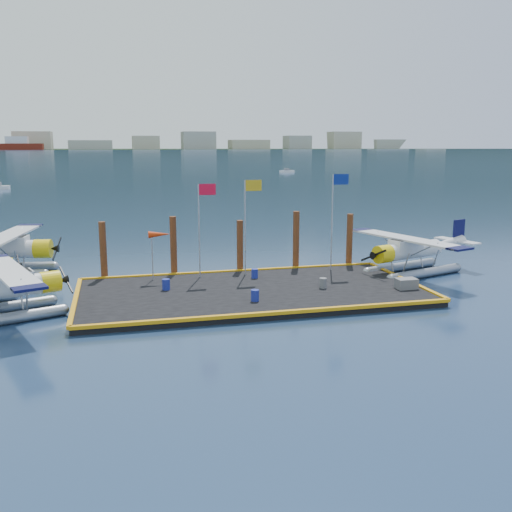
{
  "coord_description": "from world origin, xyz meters",
  "views": [
    {
      "loc": [
        -7.63,
        -31.88,
        8.89
      ],
      "look_at": [
        0.78,
        2.0,
        1.99
      ],
      "focal_mm": 40.0,
      "sensor_mm": 36.0,
      "label": 1
    }
  ],
  "objects": [
    {
      "name": "ground",
      "position": [
        0.0,
        0.0,
        0.0
      ],
      "size": [
        4000.0,
        4000.0,
        0.0
      ],
      "primitive_type": "plane",
      "color": "navy",
      "rests_on": "ground"
    },
    {
      "name": "dock",
      "position": [
        0.0,
        0.0,
        0.2
      ],
      "size": [
        20.0,
        10.0,
        0.4
      ],
      "primitive_type": "cube",
      "color": "black",
      "rests_on": "ground"
    },
    {
      "name": "dock_bumpers",
      "position": [
        0.0,
        0.0,
        0.49
      ],
      "size": [
        20.25,
        10.25,
        0.18
      ],
      "primitive_type": null,
      "color": "orange",
      "rests_on": "dock"
    },
    {
      "name": "far_backdrop",
      "position": [
        239.91,
        1737.52,
        9.45
      ],
      "size": [
        3050.0,
        2050.0,
        810.0
      ],
      "color": "black",
      "rests_on": "ground"
    },
    {
      "name": "seaplane_a",
      "position": [
        -13.41,
        -1.32,
        1.46
      ],
      "size": [
        8.79,
        9.33,
        3.36
      ],
      "rotation": [
        0.0,
        0.0,
        -1.22
      ],
      "color": "gray",
      "rests_on": "ground"
    },
    {
      "name": "seaplane_c",
      "position": [
        -15.17,
        9.22,
        1.64
      ],
      "size": [
        9.72,
        10.66,
        3.77
      ],
      "rotation": [
        0.0,
        0.0,
        -1.73
      ],
      "color": "gray",
      "rests_on": "ground"
    },
    {
      "name": "seaplane_d",
      "position": [
        11.81,
        2.75,
        1.52
      ],
      "size": [
        9.14,
        9.78,
        3.5
      ],
      "rotation": [
        0.0,
        0.0,
        1.88
      ],
      "color": "gray",
      "rests_on": "ground"
    },
    {
      "name": "drum_0",
      "position": [
        -4.92,
        1.09,
        0.72
      ],
      "size": [
        0.46,
        0.46,
        0.64
      ],
      "primitive_type": "cylinder",
      "color": "navy",
      "rests_on": "dock"
    },
    {
      "name": "drum_1",
      "position": [
        -0.41,
        -2.56,
        0.71
      ],
      "size": [
        0.44,
        0.44,
        0.63
      ],
      "primitive_type": "cylinder",
      "color": "navy",
      "rests_on": "dock"
    },
    {
      "name": "drum_2",
      "position": [
        4.22,
        -0.75,
        0.7
      ],
      "size": [
        0.43,
        0.43,
        0.6
      ],
      "primitive_type": "cylinder",
      "color": "#5B5C61",
      "rests_on": "dock"
    },
    {
      "name": "drum_5",
      "position": [
        0.88,
        2.74,
        0.7
      ],
      "size": [
        0.42,
        0.42,
        0.6
      ],
      "primitive_type": "cylinder",
      "color": "navy",
      "rests_on": "dock"
    },
    {
      "name": "crate",
      "position": [
        9.0,
        -2.07,
        0.7
      ],
      "size": [
        1.22,
        0.81,
        0.61
      ],
      "primitive_type": "cube",
      "color": "#5B5C61",
      "rests_on": "dock"
    },
    {
      "name": "flagpole_red",
      "position": [
        -2.29,
        3.8,
        4.4
      ],
      "size": [
        1.14,
        0.08,
        6.0
      ],
      "color": "#9B9CA3",
      "rests_on": "dock"
    },
    {
      "name": "flagpole_yellow",
      "position": [
        0.7,
        3.8,
        4.51
      ],
      "size": [
        1.14,
        0.08,
        6.2
      ],
      "color": "#9B9CA3",
      "rests_on": "dock"
    },
    {
      "name": "flagpole_blue",
      "position": [
        6.7,
        3.8,
        4.69
      ],
      "size": [
        1.14,
        0.08,
        6.5
      ],
      "color": "#9B9CA3",
      "rests_on": "dock"
    },
    {
      "name": "windsock",
      "position": [
        -5.03,
        3.8,
        3.23
      ],
      "size": [
        1.4,
        0.44,
        3.12
      ],
      "color": "#9B9CA3",
      "rests_on": "dock"
    },
    {
      "name": "piling_0",
      "position": [
        -8.5,
        5.4,
        2.0
      ],
      "size": [
        0.44,
        0.44,
        4.0
      ],
      "primitive_type": "cylinder",
      "color": "#412612",
      "rests_on": "ground"
    },
    {
      "name": "piling_1",
      "position": [
        -4.0,
        5.4,
        2.1
      ],
      "size": [
        0.44,
        0.44,
        4.2
      ],
      "primitive_type": "cylinder",
      "color": "#412612",
      "rests_on": "ground"
    },
    {
      "name": "piling_2",
      "position": [
        0.5,
        5.4,
        1.9
      ],
      "size": [
        0.44,
        0.44,
        3.8
      ],
      "primitive_type": "cylinder",
      "color": "#412612",
      "rests_on": "ground"
    },
    {
      "name": "piling_3",
      "position": [
        4.5,
        5.4,
        2.15
      ],
      "size": [
        0.44,
        0.44,
        4.3
      ],
      "primitive_type": "cylinder",
      "color": "#412612",
      "rests_on": "ground"
    },
    {
      "name": "piling_4",
      "position": [
        8.5,
        5.4,
        2.0
      ],
      "size": [
        0.44,
        0.44,
        4.0
      ],
      "primitive_type": "cylinder",
      "color": "#412612",
      "rests_on": "ground"
    }
  ]
}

